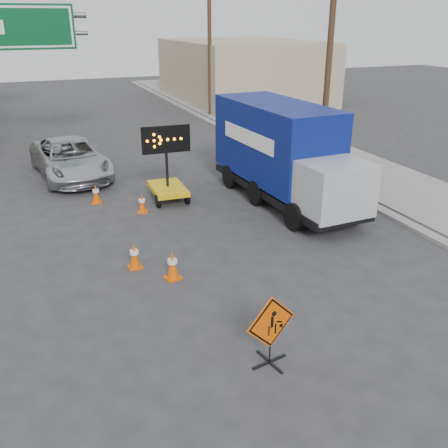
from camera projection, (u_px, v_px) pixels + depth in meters
ground at (254, 329)px, 10.93m from camera, size 100.00×100.00×0.00m
curb_right at (256, 146)px, 26.24m from camera, size 0.40×60.00×0.12m
sidewalk_right at (295, 142)px, 27.03m from camera, size 4.00×60.00×0.15m
building_right_far at (242, 71)px, 40.22m from camera, size 10.00×14.00×4.60m
highway_gantry at (1, 47)px, 22.81m from camera, size 6.18×0.38×6.90m
utility_pole_near at (329, 60)px, 20.46m from camera, size 1.80×0.26×9.00m
utility_pole_far at (210, 44)px, 32.43m from camera, size 1.80×0.26×9.00m
construction_sign at (271, 329)px, 9.58m from camera, size 1.12×0.80×1.51m
arrow_board at (168, 184)px, 18.43m from camera, size 1.76×2.00×2.79m
pickup_truck at (70, 158)px, 21.09m from camera, size 3.21×5.92×1.58m
box_truck at (283, 159)px, 17.94m from camera, size 2.67×7.50×3.52m
cone_a at (172, 265)px, 12.92m from camera, size 0.48×0.48×0.78m
cone_b at (134, 255)px, 13.49m from camera, size 0.39×0.39×0.73m
cone_c at (142, 203)px, 17.33m from camera, size 0.45×0.45×0.69m
cone_d at (96, 193)px, 18.22m from camera, size 0.44×0.44×0.72m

